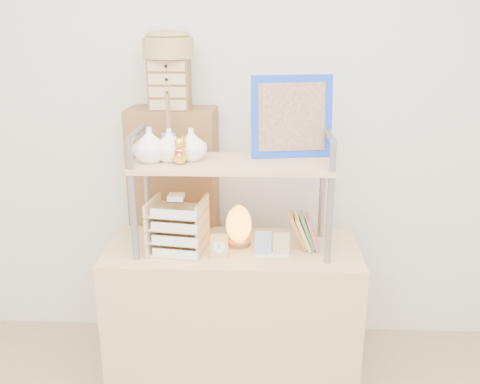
# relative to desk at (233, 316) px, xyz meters

# --- Properties ---
(room_shell) EXTENTS (3.42, 3.41, 2.61)m
(room_shell) POSITION_rel_desk_xyz_m (0.00, -0.81, 1.32)
(room_shell) COLOR silver
(room_shell) RESTS_ON ground
(desk) EXTENTS (1.20, 0.50, 0.75)m
(desk) POSITION_rel_desk_xyz_m (0.00, 0.00, 0.00)
(desk) COLOR tan
(desk) RESTS_ON ground
(cabinet) EXTENTS (0.46, 0.27, 1.35)m
(cabinet) POSITION_rel_desk_xyz_m (-0.33, 0.37, 0.30)
(cabinet) COLOR brown
(cabinet) RESTS_ON ground
(hutch) EXTENTS (0.91, 0.34, 0.80)m
(hutch) POSITION_rel_desk_xyz_m (-0.07, 0.01, 0.82)
(hutch) COLOR gray
(hutch) RESTS_ON desk
(letter_tray) EXTENTS (0.26, 0.25, 0.28)m
(letter_tray) POSITION_rel_desk_xyz_m (-0.25, -0.06, 0.49)
(letter_tray) COLOR tan
(letter_tray) RESTS_ON desk
(salt_lamp) EXTENTS (0.13, 0.12, 0.20)m
(salt_lamp) POSITION_rel_desk_xyz_m (0.03, 0.02, 0.48)
(salt_lamp) COLOR brown
(salt_lamp) RESTS_ON desk
(desk_clock) EXTENTS (0.08, 0.04, 0.11)m
(desk_clock) POSITION_rel_desk_xyz_m (-0.05, -0.12, 0.43)
(desk_clock) COLOR tan
(desk_clock) RESTS_ON desk
(postcard_stand) EXTENTS (0.16, 0.06, 0.11)m
(postcard_stand) POSITION_rel_desk_xyz_m (0.18, -0.08, 0.41)
(postcard_stand) COLOR white
(postcard_stand) RESTS_ON desk
(drawer_chest) EXTENTS (0.20, 0.16, 0.25)m
(drawer_chest) POSITION_rel_desk_xyz_m (-0.33, 0.35, 1.10)
(drawer_chest) COLOR brown
(drawer_chest) RESTS_ON cabinet
(woven_basket) EXTENTS (0.25, 0.25, 0.10)m
(woven_basket) POSITION_rel_desk_xyz_m (-0.33, 0.35, 1.28)
(woven_basket) COLOR olive
(woven_basket) RESTS_ON drawer_chest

